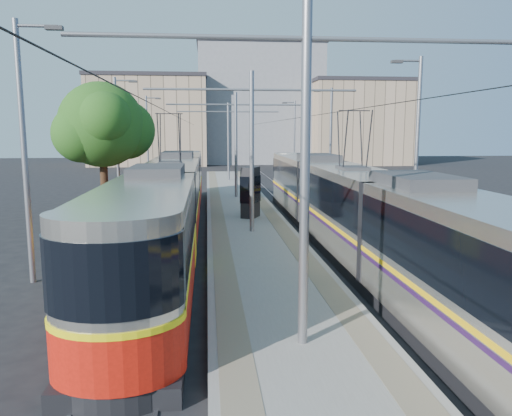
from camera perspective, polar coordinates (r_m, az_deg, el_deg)
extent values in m
plane|color=black|center=(14.78, 2.34, -9.90)|extent=(160.00, 160.00, 0.00)
cube|color=gray|center=(31.27, -1.94, 0.32)|extent=(4.00, 50.00, 0.30)
cube|color=gray|center=(31.19, -4.61, 0.56)|extent=(0.70, 50.00, 0.01)
cube|color=gray|center=(31.37, 0.70, 0.64)|extent=(0.70, 50.00, 0.01)
cube|color=gray|center=(31.32, -9.85, -0.04)|extent=(0.07, 70.00, 0.03)
cube|color=gray|center=(31.24, -7.23, 0.00)|extent=(0.07, 70.00, 0.03)
cube|color=gray|center=(31.60, 3.28, 0.15)|extent=(0.07, 70.00, 0.03)
cube|color=gray|center=(31.85, 5.83, 0.19)|extent=(0.07, 70.00, 0.03)
cube|color=silver|center=(11.96, -13.48, -14.74)|extent=(1.20, 5.00, 0.01)
cube|color=black|center=(23.09, -9.58, -2.69)|extent=(2.30, 29.21, 0.40)
cube|color=#BBB6AB|center=(22.82, -9.68, 1.38)|extent=(2.40, 27.61, 2.90)
cube|color=black|center=(22.76, -9.71, 2.63)|extent=(2.43, 27.61, 1.30)
cube|color=yellow|center=(22.87, -9.66, 0.39)|extent=(2.43, 27.61, 0.12)
cube|color=red|center=(22.95, -9.62, -0.85)|extent=(2.42, 27.61, 1.10)
cube|color=#2D2D30|center=(22.68, -9.78, 5.39)|extent=(1.68, 3.00, 0.30)
cube|color=black|center=(19.99, 10.73, -4.50)|extent=(2.30, 29.38, 0.40)
cube|color=beige|center=(19.68, 10.87, 0.19)|extent=(2.40, 27.78, 2.90)
cube|color=black|center=(19.62, 10.91, 1.63)|extent=(2.43, 27.78, 1.30)
cube|color=yellow|center=(19.74, 10.83, -0.96)|extent=(2.43, 27.78, 0.12)
cube|color=#2B123F|center=(19.77, 10.82, -1.39)|extent=(2.43, 27.78, 0.10)
cube|color=#2D2D30|center=(19.51, 11.00, 4.84)|extent=(1.68, 3.00, 0.30)
cylinder|color=gray|center=(10.10, 5.60, 3.46)|extent=(0.20, 0.20, 7.00)
cylinder|color=gray|center=(10.22, 5.84, 18.71)|extent=(9.20, 0.10, 0.10)
cylinder|color=gray|center=(21.98, -0.48, 6.33)|extent=(0.20, 0.20, 7.00)
cylinder|color=gray|center=(22.03, -0.49, 13.36)|extent=(9.20, 0.10, 0.10)
cylinder|color=gray|center=(33.94, -2.30, 7.17)|extent=(0.20, 0.20, 7.00)
cylinder|color=gray|center=(33.97, -2.33, 11.73)|extent=(9.20, 0.10, 0.10)
cylinder|color=gray|center=(45.92, -3.18, 7.57)|extent=(0.20, 0.20, 7.00)
cylinder|color=gray|center=(45.95, -3.20, 10.94)|extent=(9.20, 0.10, 0.10)
cylinder|color=black|center=(30.92, -8.78, 10.17)|extent=(0.02, 70.00, 0.02)
cylinder|color=black|center=(31.38, 4.68, 10.22)|extent=(0.02, 70.00, 0.02)
cylinder|color=gray|center=(16.83, -24.95, 5.47)|extent=(0.18, 0.18, 8.00)
cube|color=#2D2D30|center=(16.76, -22.07, 18.53)|extent=(0.50, 0.22, 0.12)
cylinder|color=gray|center=(32.36, -15.58, 7.14)|extent=(0.18, 0.18, 8.00)
cube|color=#2D2D30|center=(32.32, -13.88, 13.86)|extent=(0.50, 0.22, 0.12)
cylinder|color=gray|center=(48.19, -12.31, 7.68)|extent=(0.18, 0.18, 8.00)
cube|color=#2D2D30|center=(48.17, -11.13, 12.18)|extent=(0.50, 0.22, 0.12)
cylinder|color=gray|center=(23.84, 17.90, 6.58)|extent=(0.18, 0.18, 8.00)
cube|color=#2D2D30|center=(23.61, 15.80, 15.79)|extent=(0.50, 0.22, 0.12)
cylinder|color=gray|center=(39.04, 8.50, 7.58)|extent=(0.18, 0.18, 8.00)
cube|color=#2D2D30|center=(38.90, 7.02, 13.13)|extent=(0.50, 0.22, 0.12)
cylinder|color=gray|center=(54.70, 4.41, 7.95)|extent=(0.18, 0.18, 8.00)
cube|color=#2D2D30|center=(54.60, 3.29, 11.90)|extent=(0.50, 0.22, 0.12)
cube|color=black|center=(25.83, -0.65, 1.81)|extent=(1.09, 1.32, 2.62)
cube|color=black|center=(25.81, -0.65, 2.19)|extent=(1.16, 1.38, 1.37)
cylinder|color=#382314|center=(28.83, -16.91, 2.01)|extent=(0.42, 0.42, 3.07)
sphere|color=#204714|center=(28.66, -17.23, 9.07)|extent=(4.61, 4.61, 4.61)
sphere|color=#204714|center=(29.21, -14.66, 8.60)|extent=(3.26, 3.26, 3.26)
cube|color=tan|center=(74.32, -11.97, 9.53)|extent=(16.00, 12.00, 11.99)
cube|color=#262328|center=(74.69, -12.13, 14.32)|extent=(16.32, 12.24, 0.50)
cube|color=gray|center=(78.37, 0.25, 11.51)|extent=(18.00, 14.00, 17.05)
cube|color=#262328|center=(79.28, 0.25, 17.86)|extent=(18.36, 14.28, 0.50)
cube|color=tan|center=(75.16, 11.55, 9.36)|extent=(14.00, 10.00, 11.54)
cube|color=#262328|center=(75.48, 11.70, 13.93)|extent=(14.28, 10.20, 0.50)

